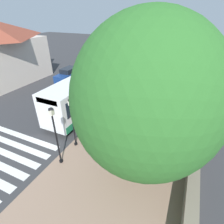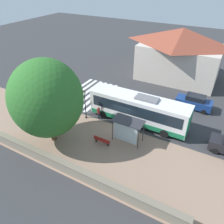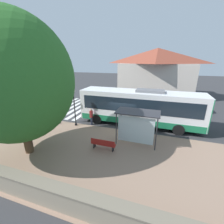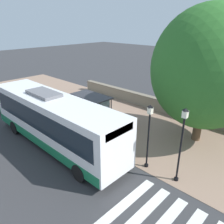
{
  "view_description": "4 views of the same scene",
  "coord_description": "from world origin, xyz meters",
  "px_view_note": "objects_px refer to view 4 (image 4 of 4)",
  "views": [
    {
      "loc": [
        -7.18,
        12.72,
        8.8
      ],
      "look_at": [
        -1.78,
        0.83,
        1.25
      ],
      "focal_mm": 28.0,
      "sensor_mm": 36.0,
      "label": 1
    },
    {
      "loc": [
        -18.62,
        -9.14,
        15.65
      ],
      "look_at": [
        -1.09,
        0.48,
        2.52
      ],
      "focal_mm": 35.0,
      "sensor_mm": 36.0,
      "label": 2
    },
    {
      "loc": [
        -12.54,
        -3.32,
        6.32
      ],
      "look_at": [
        0.63,
        1.03,
        1.46
      ],
      "focal_mm": 24.0,
      "sensor_mm": 36.0,
      "label": 3
    },
    {
      "loc": [
        8.7,
        10.46,
        7.93
      ],
      "look_at": [
        -0.68,
        1.51,
        2.57
      ],
      "focal_mm": 35.0,
      "sensor_mm": 36.0,
      "label": 4
    }
  ],
  "objects_px": {
    "bus": "(54,120)",
    "shade_tree": "(207,69)",
    "pedestrian": "(121,147)",
    "street_lamp_near": "(149,132)",
    "bus_shelter": "(93,101)",
    "bench": "(127,122)",
    "street_lamp_far": "(182,140)",
    "parked_car_behind_bus": "(1,97)"
  },
  "relations": [
    {
      "from": "bus_shelter",
      "to": "bus",
      "type": "bearing_deg",
      "value": 5.24
    },
    {
      "from": "bus_shelter",
      "to": "street_lamp_far",
      "type": "bearing_deg",
      "value": 79.94
    },
    {
      "from": "bus",
      "to": "bus_shelter",
      "type": "xyz_separation_m",
      "value": [
        -3.84,
        -0.35,
        0.29
      ]
    },
    {
      "from": "bus",
      "to": "shade_tree",
      "type": "bearing_deg",
      "value": 137.6
    },
    {
      "from": "pedestrian",
      "to": "shade_tree",
      "type": "height_order",
      "value": "shade_tree"
    },
    {
      "from": "parked_car_behind_bus",
      "to": "street_lamp_far",
      "type": "bearing_deg",
      "value": 96.19
    },
    {
      "from": "bench",
      "to": "bus",
      "type": "bearing_deg",
      "value": -18.11
    },
    {
      "from": "pedestrian",
      "to": "bench",
      "type": "xyz_separation_m",
      "value": [
        -3.86,
        -2.8,
        -0.53
      ]
    },
    {
      "from": "bus",
      "to": "shade_tree",
      "type": "distance_m",
      "value": 10.53
    },
    {
      "from": "shade_tree",
      "to": "parked_car_behind_bus",
      "type": "bearing_deg",
      "value": -67.77
    },
    {
      "from": "pedestrian",
      "to": "street_lamp_far",
      "type": "relative_size",
      "value": 0.41
    },
    {
      "from": "street_lamp_near",
      "to": "shade_tree",
      "type": "bearing_deg",
      "value": 172.06
    },
    {
      "from": "shade_tree",
      "to": "pedestrian",
      "type": "bearing_deg",
      "value": -20.54
    },
    {
      "from": "bench",
      "to": "street_lamp_far",
      "type": "relative_size",
      "value": 0.44
    },
    {
      "from": "bus_shelter",
      "to": "shade_tree",
      "type": "distance_m",
      "value": 8.48
    },
    {
      "from": "street_lamp_near",
      "to": "street_lamp_far",
      "type": "distance_m",
      "value": 1.89
    },
    {
      "from": "bus",
      "to": "bench",
      "type": "bearing_deg",
      "value": 161.89
    },
    {
      "from": "pedestrian",
      "to": "bench",
      "type": "relative_size",
      "value": 0.93
    },
    {
      "from": "shade_tree",
      "to": "street_lamp_near",
      "type": "bearing_deg",
      "value": -7.94
    },
    {
      "from": "bus",
      "to": "shade_tree",
      "type": "relative_size",
      "value": 1.3
    },
    {
      "from": "shade_tree",
      "to": "street_lamp_far",
      "type": "bearing_deg",
      "value": 13.02
    },
    {
      "from": "bench",
      "to": "shade_tree",
      "type": "height_order",
      "value": "shade_tree"
    },
    {
      "from": "bus",
      "to": "bench",
      "type": "xyz_separation_m",
      "value": [
        -5.48,
        1.79,
        -1.41
      ]
    },
    {
      "from": "parked_car_behind_bus",
      "to": "street_lamp_near",
      "type": "bearing_deg",
      "value": 96.5
    },
    {
      "from": "bench",
      "to": "street_lamp_near",
      "type": "distance_m",
      "value": 5.63
    },
    {
      "from": "bus",
      "to": "street_lamp_near",
      "type": "distance_m",
      "value": 6.46
    },
    {
      "from": "bus",
      "to": "bus_shelter",
      "type": "bearing_deg",
      "value": -174.76
    },
    {
      "from": "bench",
      "to": "bus_shelter",
      "type": "bearing_deg",
      "value": -52.67
    },
    {
      "from": "street_lamp_near",
      "to": "bus_shelter",
      "type": "bearing_deg",
      "value": -103.88
    },
    {
      "from": "bus_shelter",
      "to": "street_lamp_far",
      "type": "height_order",
      "value": "street_lamp_far"
    },
    {
      "from": "street_lamp_near",
      "to": "street_lamp_far",
      "type": "height_order",
      "value": "street_lamp_far"
    },
    {
      "from": "street_lamp_far",
      "to": "shade_tree",
      "type": "relative_size",
      "value": 0.46
    },
    {
      "from": "bus_shelter",
      "to": "pedestrian",
      "type": "bearing_deg",
      "value": 65.79
    },
    {
      "from": "pedestrian",
      "to": "street_lamp_near",
      "type": "relative_size",
      "value": 0.44
    },
    {
      "from": "pedestrian",
      "to": "parked_car_behind_bus",
      "type": "bearing_deg",
      "value": -85.3
    },
    {
      "from": "pedestrian",
      "to": "shade_tree",
      "type": "relative_size",
      "value": 0.19
    },
    {
      "from": "bus_shelter",
      "to": "street_lamp_far",
      "type": "distance_m",
      "value": 8.4
    },
    {
      "from": "bench",
      "to": "street_lamp_far",
      "type": "xyz_separation_m",
      "value": [
        3.1,
        6.12,
        2.01
      ]
    },
    {
      "from": "bus_shelter",
      "to": "shade_tree",
      "type": "bearing_deg",
      "value": 116.57
    },
    {
      "from": "bus_shelter",
      "to": "street_lamp_near",
      "type": "xyz_separation_m",
      "value": [
        1.58,
        6.39,
        0.15
      ]
    },
    {
      "from": "bus",
      "to": "bench",
      "type": "height_order",
      "value": "bus"
    },
    {
      "from": "street_lamp_far",
      "to": "pedestrian",
      "type": "bearing_deg",
      "value": -77.2
    }
  ]
}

